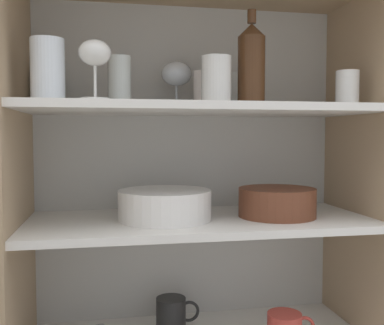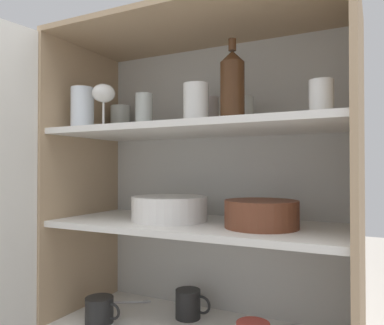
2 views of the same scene
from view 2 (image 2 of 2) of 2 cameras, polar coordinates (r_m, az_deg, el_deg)
cupboard_back_panel at (r=1.40m, az=4.44°, el=-8.14°), size 0.97×0.02×1.26m
cupboard_side_left at (r=1.49m, az=-16.18°, el=-7.71°), size 0.02×0.43×1.26m
cupboard_side_right at (r=1.10m, az=24.12°, el=-10.07°), size 0.02×0.43×1.26m
cupboard_top_panel at (r=1.29m, az=0.78°, el=20.10°), size 0.97×0.43×0.02m
shelf_board_middle at (r=1.22m, az=0.79°, el=-9.57°), size 0.93×0.39×0.02m
shelf_board_upper at (r=1.21m, az=0.78°, el=5.01°), size 0.93×0.39×0.02m
tumbler_glass_0 at (r=1.15m, az=0.61°, el=8.91°), size 0.08×0.08×0.12m
tumbler_glass_1 at (r=1.29m, az=7.89°, el=7.50°), size 0.07×0.07×0.11m
tumbler_glass_2 at (r=1.54m, az=-10.86°, el=6.32°), size 0.08×0.08×0.12m
tumbler_glass_3 at (r=1.04m, az=19.09°, el=9.24°), size 0.06×0.06×0.09m
tumbler_glass_4 at (r=1.24m, az=2.44°, el=7.61°), size 0.07×0.07×0.10m
tumbler_glass_5 at (r=1.35m, az=-16.36°, el=7.91°), size 0.08×0.08×0.14m
tumbler_glass_6 at (r=1.34m, az=-7.35°, el=7.64°), size 0.06×0.06×0.13m
wine_glass_0 at (r=1.27m, az=-13.32°, el=9.85°), size 0.07×0.07×0.14m
wine_glass_1 at (r=1.35m, az=1.15°, el=8.91°), size 0.09×0.09×0.14m
wine_bottle at (r=1.15m, az=6.17°, el=11.47°), size 0.07×0.07×0.25m
plate_stack_white at (r=1.25m, az=-3.46°, el=-7.01°), size 0.25×0.25×0.08m
mixing_bowl_large at (r=1.12m, az=10.53°, el=-7.57°), size 0.22×0.22×0.08m
coffee_mug_extra_1 at (r=1.39m, az=-0.52°, el=-20.74°), size 0.13×0.09×0.10m
coffee_mug_extra_2 at (r=1.39m, az=-13.87°, el=-20.97°), size 0.13×0.09×0.08m
serving_spoon at (r=1.55m, az=-9.17°, el=-20.24°), size 0.17×0.10×0.01m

